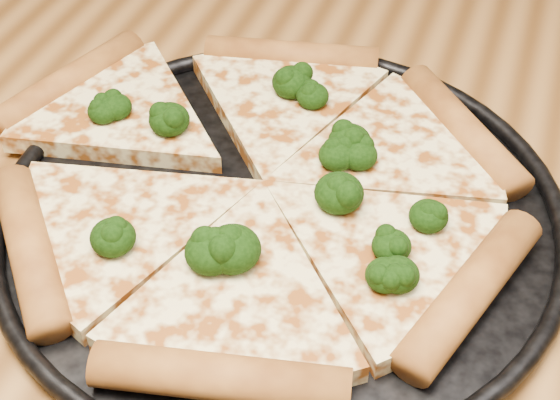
% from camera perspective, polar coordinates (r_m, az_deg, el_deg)
% --- Properties ---
extents(dining_table, '(1.20, 0.90, 0.75)m').
position_cam_1_polar(dining_table, '(0.61, 5.86, -7.18)').
color(dining_table, brown).
rests_on(dining_table, ground).
extents(pizza_pan, '(0.38, 0.38, 0.02)m').
position_cam_1_polar(pizza_pan, '(0.54, 0.00, -0.64)').
color(pizza_pan, black).
rests_on(pizza_pan, dining_table).
extents(pizza, '(0.40, 0.36, 0.03)m').
position_cam_1_polar(pizza, '(0.54, -1.69, 1.44)').
color(pizza, beige).
rests_on(pizza, pizza_pan).
extents(broccoli_florets, '(0.27, 0.22, 0.03)m').
position_cam_1_polar(broccoli_florets, '(0.53, -0.29, 1.39)').
color(broccoli_florets, black).
rests_on(broccoli_florets, pizza).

